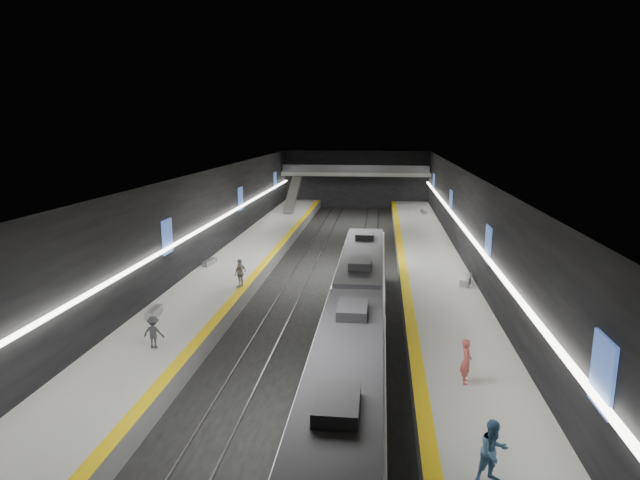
# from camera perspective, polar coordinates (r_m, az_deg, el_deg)

# --- Properties ---
(ground) EXTENTS (70.00, 70.00, 0.00)m
(ground) POSITION_cam_1_polar(r_m,az_deg,el_deg) (41.63, 1.45, -3.79)
(ground) COLOR black
(ground) RESTS_ON ground
(ceiling) EXTENTS (20.00, 70.00, 0.04)m
(ceiling) POSITION_cam_1_polar(r_m,az_deg,el_deg) (40.18, 1.51, 7.25)
(ceiling) COLOR beige
(ceiling) RESTS_ON wall_left
(wall_left) EXTENTS (0.04, 70.00, 8.00)m
(wall_left) POSITION_cam_1_polar(r_m,az_deg,el_deg) (42.76, -12.00, 1.88)
(wall_left) COLOR black
(wall_left) RESTS_ON ground
(wall_right) EXTENTS (0.04, 70.00, 8.00)m
(wall_right) POSITION_cam_1_polar(r_m,az_deg,el_deg) (41.08, 15.52, 1.28)
(wall_right) COLOR black
(wall_right) RESTS_ON ground
(wall_back) EXTENTS (20.00, 0.04, 8.00)m
(wall_back) POSITION_cam_1_polar(r_m,az_deg,el_deg) (75.33, 3.87, 6.45)
(wall_back) COLOR black
(wall_back) RESTS_ON ground
(platform_left) EXTENTS (5.00, 70.00, 1.00)m
(platform_left) POSITION_cam_1_polar(r_m,az_deg,el_deg) (42.79, -8.61, -2.79)
(platform_left) COLOR slate
(platform_left) RESTS_ON ground
(tile_surface_left) EXTENTS (5.00, 70.00, 0.02)m
(tile_surface_left) POSITION_cam_1_polar(r_m,az_deg,el_deg) (42.67, -8.63, -2.13)
(tile_surface_left) COLOR #A7A8A2
(tile_surface_left) RESTS_ON platform_left
(tactile_strip_left) EXTENTS (0.60, 70.00, 0.02)m
(tactile_strip_left) POSITION_cam_1_polar(r_m,az_deg,el_deg) (42.15, -5.74, -2.21)
(tactile_strip_left) COLOR yellow
(tactile_strip_left) RESTS_ON platform_left
(platform_right) EXTENTS (5.00, 70.00, 1.00)m
(platform_right) POSITION_cam_1_polar(r_m,az_deg,el_deg) (41.54, 11.83, -3.37)
(platform_right) COLOR slate
(platform_right) RESTS_ON ground
(tile_surface_right) EXTENTS (5.00, 70.00, 0.02)m
(tile_surface_right) POSITION_cam_1_polar(r_m,az_deg,el_deg) (41.41, 11.86, -2.69)
(tile_surface_right) COLOR #A7A8A2
(tile_surface_right) RESTS_ON platform_right
(tactile_strip_right) EXTENTS (0.60, 70.00, 0.02)m
(tactile_strip_right) POSITION_cam_1_polar(r_m,az_deg,el_deg) (41.25, 8.82, -2.61)
(tactile_strip_right) COLOR yellow
(tactile_strip_right) RESTS_ON platform_right
(rails) EXTENTS (6.52, 70.00, 0.12)m
(rails) POSITION_cam_1_polar(r_m,az_deg,el_deg) (41.62, 1.45, -3.71)
(rails) COLOR gray
(rails) RESTS_ON ground
(train) EXTENTS (2.69, 30.04, 3.60)m
(train) POSITION_cam_1_polar(r_m,az_deg,el_deg) (25.93, 3.90, -8.72)
(train) COLOR #0F1837
(train) RESTS_ON ground
(ad_posters) EXTENTS (19.94, 53.50, 2.20)m
(ad_posters) POSITION_cam_1_polar(r_m,az_deg,el_deg) (41.61, 1.61, 2.56)
(ad_posters) COLOR #3858AA
(ad_posters) RESTS_ON wall_left
(cove_light_left) EXTENTS (0.25, 68.60, 0.12)m
(cove_light_left) POSITION_cam_1_polar(r_m,az_deg,el_deg) (42.73, -11.73, 1.61)
(cove_light_left) COLOR white
(cove_light_left) RESTS_ON wall_left
(cove_light_right) EXTENTS (0.25, 68.60, 0.12)m
(cove_light_right) POSITION_cam_1_polar(r_m,az_deg,el_deg) (41.08, 15.22, 1.02)
(cove_light_right) COLOR white
(cove_light_right) RESTS_ON wall_right
(mezzanine_bridge) EXTENTS (20.00, 3.00, 1.50)m
(mezzanine_bridge) POSITION_cam_1_polar(r_m,az_deg,el_deg) (73.17, 3.80, 7.10)
(mezzanine_bridge) COLOR gray
(mezzanine_bridge) RESTS_ON wall_left
(escalator) EXTENTS (1.20, 7.50, 3.92)m
(escalator) POSITION_cam_1_polar(r_m,az_deg,el_deg) (67.34, -2.93, 4.85)
(escalator) COLOR #99999E
(escalator) RESTS_ON platform_left
(bench_left_near) EXTENTS (0.55, 1.64, 0.40)m
(bench_left_near) POSITION_cam_1_polar(r_m,az_deg,el_deg) (31.53, -17.28, -7.35)
(bench_left_near) COLOR #99999E
(bench_left_near) RESTS_ON platform_left
(bench_left_far) EXTENTS (0.71, 1.68, 0.40)m
(bench_left_far) POSITION_cam_1_polar(r_m,az_deg,el_deg) (41.60, -11.71, -2.34)
(bench_left_far) COLOR #99999E
(bench_left_far) RESTS_ON platform_left
(bench_right_near) EXTENTS (1.06, 2.08, 0.49)m
(bench_right_near) POSITION_cam_1_polar(r_m,az_deg,el_deg) (37.30, 15.27, -4.13)
(bench_right_near) COLOR #99999E
(bench_right_near) RESTS_ON platform_right
(bench_right_far) EXTENTS (0.65, 1.79, 0.43)m
(bench_right_far) POSITION_cam_1_polar(r_m,az_deg,el_deg) (65.74, 11.00, 2.98)
(bench_right_far) COLOR #99999E
(bench_right_far) RESTS_ON platform_right
(passenger_right_a) EXTENTS (0.48, 0.71, 1.90)m
(passenger_right_a) POSITION_cam_1_polar(r_m,az_deg,el_deg) (23.22, 15.32, -12.39)
(passenger_right_a) COLOR #CF594D
(passenger_right_a) RESTS_ON platform_right
(passenger_right_b) EXTENTS (1.18, 1.08, 1.98)m
(passenger_right_b) POSITION_cam_1_polar(r_m,az_deg,el_deg) (17.67, 17.98, -20.75)
(passenger_right_b) COLOR teal
(passenger_right_b) RESTS_ON platform_right
(passenger_left_a) EXTENTS (0.88, 1.20, 1.90)m
(passenger_left_a) POSITION_cam_1_polar(r_m,az_deg,el_deg) (35.36, -8.50, -3.53)
(passenger_left_a) COLOR beige
(passenger_left_a) RESTS_ON platform_left
(passenger_left_b) EXTENTS (1.03, 0.61, 1.57)m
(passenger_left_b) POSITION_cam_1_polar(r_m,az_deg,el_deg) (26.91, -17.33, -9.41)
(passenger_left_b) COLOR #3A3940
(passenger_left_b) RESTS_ON platform_left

